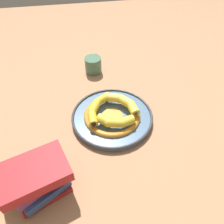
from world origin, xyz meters
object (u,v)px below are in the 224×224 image
(banana_c, at_px, (115,121))
(book_stack, at_px, (36,179))
(banana_a, at_px, (125,103))
(decorative_bowl, at_px, (112,116))
(coffee_mug, at_px, (93,65))
(banana_b, at_px, (97,107))

(banana_c, distance_m, book_stack, 0.36)
(banana_a, height_order, book_stack, book_stack)
(decorative_bowl, distance_m, banana_c, 0.08)
(banana_a, height_order, banana_c, banana_a)
(book_stack, distance_m, coffee_mug, 0.69)
(coffee_mug, bearing_deg, book_stack, 177.22)
(banana_a, distance_m, banana_c, 0.12)
(banana_c, relative_size, coffee_mug, 1.28)
(banana_a, distance_m, banana_b, 0.12)
(banana_c, bearing_deg, banana_a, 70.47)
(coffee_mug, bearing_deg, decorative_bowl, -155.43)
(book_stack, bearing_deg, banana_b, -155.20)
(banana_a, relative_size, book_stack, 0.67)
(banana_a, height_order, coffee_mug, coffee_mug)
(decorative_bowl, relative_size, banana_b, 1.85)
(decorative_bowl, height_order, banana_c, banana_c)
(banana_b, xyz_separation_m, coffee_mug, (-0.34, 0.02, -0.01))
(decorative_bowl, relative_size, banana_a, 2.18)
(banana_a, distance_m, book_stack, 0.47)
(book_stack, bearing_deg, banana_a, -166.86)
(banana_c, bearing_deg, coffee_mug, 107.76)
(book_stack, bearing_deg, banana_c, -172.05)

